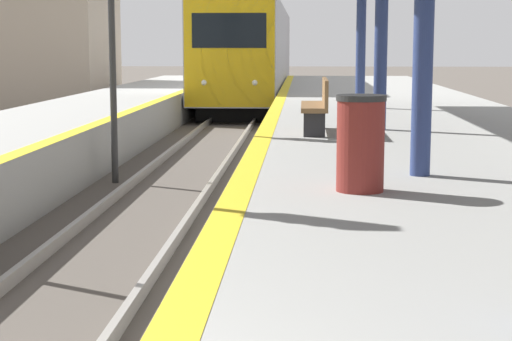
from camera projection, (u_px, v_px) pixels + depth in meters
name	position (u px, v px, depth m)	size (l,w,h in m)	color
train	(252.00, 52.00, 37.95)	(2.87, 23.83, 4.33)	black
trash_bin	(361.00, 143.00, 8.72)	(0.51, 0.51, 0.99)	maroon
bench	(318.00, 103.00, 14.67)	(0.44, 1.95, 0.92)	brown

